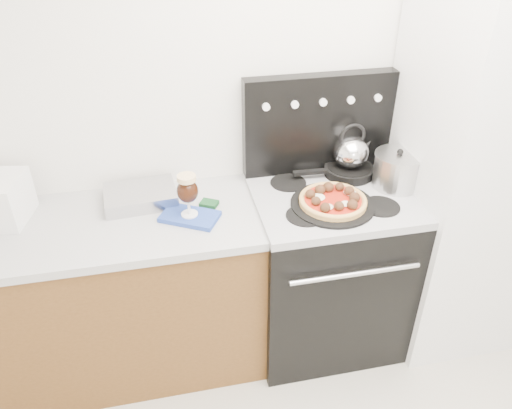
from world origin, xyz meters
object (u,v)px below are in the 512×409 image
object	(u,v)px
pizza_pan	(332,204)
tea_kettle	(351,149)
fridge	(468,177)
beer_glass	(188,195)
pizza	(333,199)
stock_pot	(397,171)
stove_body	(325,271)
oven_mitt	(190,217)
skillet	(349,171)
base_cabinet	(112,300)

from	to	relation	value
pizza_pan	tea_kettle	xyz separation A→B (m)	(0.18, 0.26, 0.14)
fridge	beer_glass	distance (m)	1.39
fridge	pizza	distance (m)	0.74
pizza_pan	fridge	bearing A→B (deg)	5.22
pizza_pan	stock_pot	bearing A→B (deg)	16.75
stove_body	beer_glass	distance (m)	0.90
oven_mitt	skillet	size ratio (longest dim) A/B	1.01
beer_glass	skillet	size ratio (longest dim) A/B	0.82
skillet	stock_pot	distance (m)	0.25
beer_glass	pizza_pan	xyz separation A→B (m)	(0.66, -0.06, -0.10)
stove_body	pizza	world-z (taller)	pizza
stove_body	pizza_pan	xyz separation A→B (m)	(-0.03, -0.09, 0.49)
pizza_pan	tea_kettle	size ratio (longest dim) A/B	1.98
oven_mitt	stock_pot	bearing A→B (deg)	2.75
pizza	stove_body	bearing A→B (deg)	70.10
stove_body	pizza	xyz separation A→B (m)	(-0.03, -0.09, 0.51)
pizza_pan	skillet	bearing A→B (deg)	55.71
skillet	pizza	bearing A→B (deg)	-124.29
fridge	stock_pot	xyz separation A→B (m)	(-0.37, 0.04, 0.05)
oven_mitt	pizza	bearing A→B (deg)	-5.21
fridge	tea_kettle	distance (m)	0.60
stove_body	pizza_pan	size ratio (longest dim) A/B	2.25
fridge	tea_kettle	size ratio (longest dim) A/B	9.64
base_cabinet	fridge	world-z (taller)	fridge
base_cabinet	pizza	xyz separation A→B (m)	(1.07, -0.12, 0.52)
stock_pot	base_cabinet	bearing A→B (deg)	179.67
base_cabinet	pizza_pan	distance (m)	1.19
pizza	fridge	bearing A→B (deg)	5.22
stove_body	pizza_pan	bearing A→B (deg)	-109.90
tea_kettle	stock_pot	world-z (taller)	tea_kettle
stove_body	pizza	size ratio (longest dim) A/B	2.83
skillet	stock_pot	world-z (taller)	stock_pot
stock_pot	pizza_pan	bearing A→B (deg)	-163.25
stove_body	skillet	size ratio (longest dim) A/B	3.50
base_cabinet	tea_kettle	size ratio (longest dim) A/B	7.36
stove_body	oven_mitt	distance (m)	0.84
fridge	beer_glass	bearing A→B (deg)	-179.71
fridge	pizza	world-z (taller)	fridge
beer_glass	pizza_pan	bearing A→B (deg)	-5.21
base_cabinet	beer_glass	distance (m)	0.73
pizza_pan	stock_pot	size ratio (longest dim) A/B	1.73
tea_kettle	oven_mitt	bearing A→B (deg)	-175.62
pizza	skillet	xyz separation A→B (m)	(0.18, 0.26, -0.01)
skillet	tea_kettle	size ratio (longest dim) A/B	1.27
base_cabinet	fridge	xyz separation A→B (m)	(1.80, -0.05, 0.52)
base_cabinet	fridge	distance (m)	1.88
skillet	stove_body	bearing A→B (deg)	-130.50
stove_body	skillet	bearing A→B (deg)	49.50
tea_kettle	stock_pot	distance (m)	0.25
stove_body	stock_pot	size ratio (longest dim) A/B	3.91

